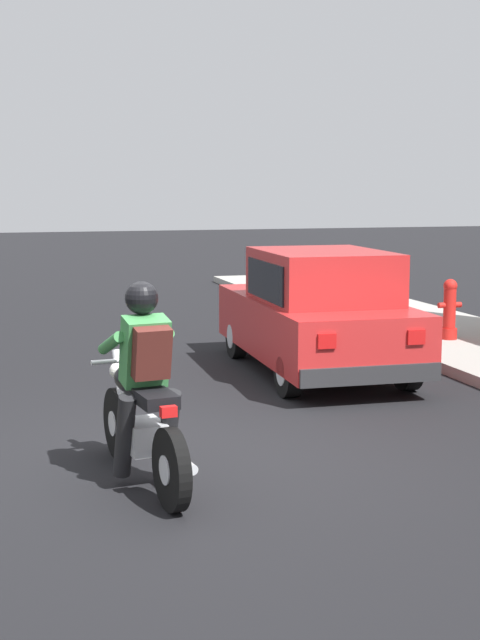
# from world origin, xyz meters

# --- Properties ---
(ground_plane) EXTENTS (80.00, 80.00, 0.00)m
(ground_plane) POSITION_xyz_m (0.00, 0.00, 0.00)
(ground_plane) COLOR black
(motorcycle_with_rider) EXTENTS (0.63, 2.02, 1.62)m
(motorcycle_with_rider) POSITION_xyz_m (-0.51, -0.51, 0.68)
(motorcycle_with_rider) COLOR black
(motorcycle_with_rider) RESTS_ON ground
(car_hatchback) EXTENTS (1.77, 3.84, 1.57)m
(car_hatchback) POSITION_xyz_m (2.33, 3.04, 0.77)
(car_hatchback) COLOR black
(car_hatchback) RESTS_ON ground
(fire_hydrant) EXTENTS (0.36, 0.24, 0.88)m
(fire_hydrant) POSITION_xyz_m (4.82, 4.14, 0.57)
(fire_hydrant) COLOR red
(fire_hydrant) RESTS_ON sidewalk_curb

